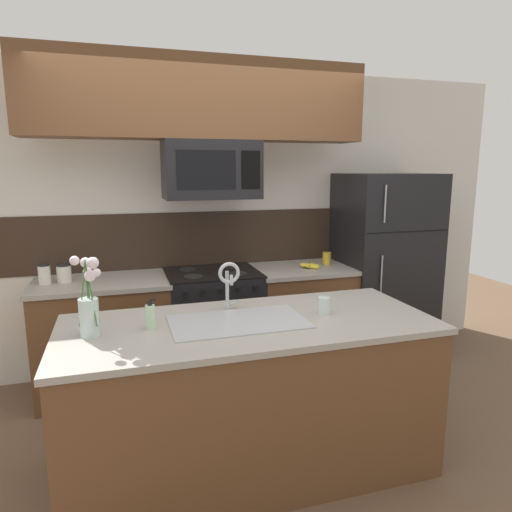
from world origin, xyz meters
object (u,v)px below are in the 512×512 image
at_px(storage_jar_tall, 44,274).
at_px(storage_jar_medium, 64,273).
at_px(refrigerator, 382,267).
at_px(banana_bunch, 311,266).
at_px(coffee_tin, 327,258).
at_px(microwave, 211,170).
at_px(sink_faucet, 229,279).
at_px(drinking_glass, 324,305).
at_px(dish_soap_bottle, 150,316).
at_px(stove_range, 213,325).
at_px(flower_vase, 89,307).

xyz_separation_m(storage_jar_tall, storage_jar_medium, (0.13, 0.02, -0.01)).
relative_size(refrigerator, banana_bunch, 9.03).
xyz_separation_m(storage_jar_tall, coffee_tin, (2.33, 0.04, -0.02)).
relative_size(microwave, sink_faucet, 2.43).
distance_m(microwave, refrigerator, 1.85).
distance_m(microwave, storage_jar_medium, 1.38).
xyz_separation_m(storage_jar_tall, drinking_glass, (1.69, -1.26, -0.03)).
bearing_deg(storage_jar_medium, dish_soap_bottle, -66.00).
relative_size(stove_range, sink_faucet, 3.04).
relative_size(sink_faucet, drinking_glass, 3.00).
relative_size(refrigerator, dish_soap_bottle, 10.41).
relative_size(refrigerator, coffee_tin, 15.61).
bearing_deg(stove_range, dish_soap_bottle, -115.89).
relative_size(storage_jar_tall, banana_bunch, 0.81).
distance_m(banana_bunch, flower_vase, 2.11).
relative_size(banana_bunch, dish_soap_bottle, 1.15).
height_order(stove_range, banana_bunch, banana_bunch).
xyz_separation_m(stove_range, storage_jar_medium, (-1.14, 0.03, 0.52)).
bearing_deg(storage_jar_tall, sink_faucet, -41.84).
relative_size(stove_range, storage_jar_medium, 6.62).
bearing_deg(drinking_glass, flower_vase, 179.48).
distance_m(stove_range, storage_jar_tall, 1.38).
relative_size(microwave, storage_jar_medium, 5.30).
bearing_deg(refrigerator, banana_bunch, -174.02).
distance_m(refrigerator, sink_faucet, 2.04).
height_order(storage_jar_medium, drinking_glass, storage_jar_medium).
relative_size(coffee_tin, flower_vase, 0.26).
xyz_separation_m(drinking_glass, flower_vase, (-1.31, 0.01, 0.10)).
bearing_deg(sink_faucet, banana_bunch, 45.26).
bearing_deg(banana_bunch, flower_vase, -146.06).
relative_size(storage_jar_medium, sink_faucet, 0.46).
bearing_deg(refrigerator, drinking_glass, -133.42).
bearing_deg(dish_soap_bottle, microwave, 63.71).
bearing_deg(banana_bunch, storage_jar_tall, 178.07).
relative_size(coffee_tin, sink_faucet, 0.36).
height_order(sink_faucet, flower_vase, flower_vase).
xyz_separation_m(banana_bunch, drinking_glass, (-0.44, -1.19, 0.03)).
bearing_deg(storage_jar_medium, banana_bunch, -2.70).
relative_size(microwave, storage_jar_tall, 4.82).
height_order(stove_range, sink_faucet, sink_faucet).
distance_m(storage_jar_tall, drinking_glass, 2.11).
height_order(refrigerator, flower_vase, refrigerator).
relative_size(microwave, banana_bunch, 3.92).
xyz_separation_m(refrigerator, dish_soap_bottle, (-2.21, -1.23, 0.12)).
bearing_deg(banana_bunch, refrigerator, 5.98).
xyz_separation_m(microwave, refrigerator, (1.62, 0.04, -0.89)).
bearing_deg(sink_faucet, storage_jar_medium, 134.06).
xyz_separation_m(refrigerator, storage_jar_tall, (-2.89, -0.01, 0.13)).
xyz_separation_m(microwave, banana_bunch, (0.86, -0.04, -0.82)).
bearing_deg(stove_range, banana_bunch, -4.00).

